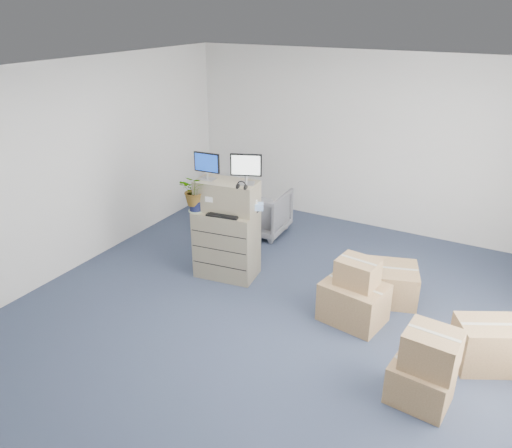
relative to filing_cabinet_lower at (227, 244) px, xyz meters
The scene contains 16 objects.
ground 1.44m from the filing_cabinet_lower, 42.29° to the right, with size 7.00×7.00×0.00m, color #273047.
wall_back 2.93m from the filing_cabinet_lower, 68.72° to the left, with size 6.00×0.02×2.80m, color silver.
filing_cabinet_lower is the anchor object (origin of this frame).
filing_cabinet_upper 0.67m from the filing_cabinet_lower, 97.59° to the left, with size 0.80×0.40×0.40m, color gray.
monitor_left 1.10m from the filing_cabinet_lower, behind, with size 0.36×0.15×0.36m.
monitor_right 1.12m from the filing_cabinet_lower, 15.60° to the left, with size 0.38×0.22×0.39m.
headphones 0.96m from the filing_cabinet_lower, 17.39° to the right, with size 0.13×0.13×0.01m, color black.
keyboard 0.50m from the filing_cabinet_lower, 69.31° to the right, with size 0.43×0.18×0.02m, color black.
mouse 0.61m from the filing_cabinet_lower, 10.79° to the right, with size 0.08×0.05×0.03m, color silver.
water_bottle 0.59m from the filing_cabinet_lower, 18.12° to the left, with size 0.06×0.06×0.22m, color gray.
phone_dock 0.51m from the filing_cabinet_lower, 126.02° to the left, with size 0.06×0.05×0.12m.
external_drive 0.59m from the filing_cabinet_lower, 24.39° to the left, with size 0.18×0.14×0.06m, color black.
tissue_box 0.68m from the filing_cabinet_lower, 17.90° to the left, with size 0.23×0.12×0.09m, color #3F7AD6.
potted_plant 0.80m from the filing_cabinet_lower, 153.10° to the right, with size 0.38×0.42×0.41m.
office_chair 1.47m from the filing_cabinet_lower, 99.40° to the left, with size 0.77×0.72×0.80m, color slate.
cardboard_boxes 2.50m from the filing_cabinet_lower, ahead, with size 2.30×2.27×0.79m.
Camera 1 is at (2.25, -4.16, 3.41)m, focal length 35.00 mm.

